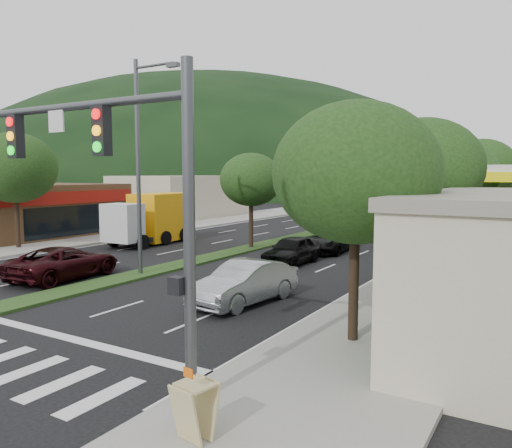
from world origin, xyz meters
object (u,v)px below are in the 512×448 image
Objects in this scene: suv_maroon at (64,262)px; motorhome at (414,214)px; car_queue_d at (329,241)px; sedan_silver at (245,283)px; tree_r_e at (496,173)px; box_truck at (154,220)px; tree_r_b at (423,168)px; car_queue_c at (350,225)px; tree_r_a at (356,173)px; streetlight_near at (141,157)px; traffic_signal at (128,181)px; car_queue_a at (292,250)px; a_frame_sign at (195,406)px; tree_r_c at (457,175)px; tree_med_near at (251,180)px; tree_r_d at (481,169)px; car_queue_b at (390,236)px; tree_med_far at (377,172)px; streetlight_mid at (341,165)px; tree_l_a at (15,168)px.

motorhome is (10.62, 21.25, 1.18)m from suv_maroon.
suv_maroon is 15.50m from car_queue_d.
sedan_silver is 20.76m from motorhome.
box_truck is (-19.08, -23.37, -3.26)m from tree_r_e.
tree_r_b is 20.23m from car_queue_c.
box_truck is 18.37m from motorhome.
streetlight_near is at bearing 161.27° from tree_r_a.
traffic_signal is at bearing -118.20° from tree_r_a.
car_queue_a is 18.15m from a_frame_sign.
tree_r_a is 0.70× the size of motorhome.
car_queue_d is at bearing -174.57° from tree_r_c.
tree_r_b is (-0.00, 8.00, 0.22)m from tree_r_a.
tree_r_d is at bearing 45.00° from tree_med_near.
tree_r_c is 1.50× the size of car_queue_c.
car_queue_b is at bearing -155.09° from box_truck.
tree_r_d reaches higher than tree_med_far.
streetlight_mid is at bearing 104.33° from traffic_signal.
car_queue_a is 0.47× the size of motorhome.
a_frame_sign is at bearing -90.87° from tree_r_d.
suv_maroon is at bearing -115.91° from motorhome.
tree_r_c reaches higher than sedan_silver.
tree_r_b reaches higher than traffic_signal.
tree_r_b is 12.47m from streetlight_near.
tree_med_far is at bearing 116.13° from motorhome.
tree_med_near is 12.33m from motorhome.
tree_med_far reaches higher than tree_r_e.
box_truck is at bearing 166.35° from tree_r_b.
tree_r_d is at bearing 2.62° from car_queue_c.
tree_l_a is 1.02× the size of box_truck.
tree_med_near is 0.63× the size of motorhome.
tree_r_d reaches higher than car_queue_b.
tree_med_near reaches higher than box_truck.
tree_r_e is 0.67× the size of streetlight_mid.
suv_maroon is at bearing -122.81° from car_queue_b.
streetlight_mid is at bearing 112.13° from tree_r_a.
tree_r_c is 0.65× the size of streetlight_mid.
streetlight_mid is 12.21m from car_queue_b.
tree_l_a is 1.34× the size of suv_maroon.
tree_med_near reaches higher than car_queue_c.
tree_r_c is 1.20× the size of suv_maroon.
box_truck is (5.42, 6.63, -3.55)m from tree_l_a.
car_queue_c reaches higher than car_queue_d.
car_queue_d is at bearing 28.23° from tree_l_a.
streetlight_near is (12.71, -2.00, 0.40)m from tree_l_a.
streetlight_mid is at bearing 111.10° from sedan_silver.
tree_r_d reaches higher than tree_r_c.
tree_l_a reaches higher than suv_maroon.
suv_maroon is 1.25× the size of car_queue_c.
tree_r_a reaches higher than tree_med_near.
streetlight_mid is 2.32× the size of car_queue_c.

